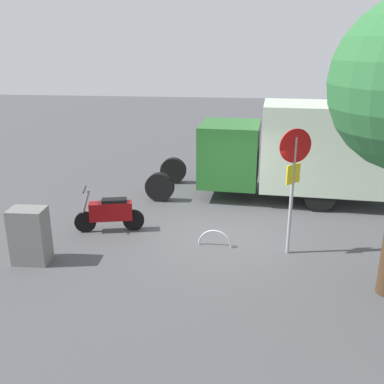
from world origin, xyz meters
name	(u,v)px	position (x,y,z in m)	size (l,w,h in m)	color
ground_plane	(227,234)	(0.00, 0.00, 0.00)	(60.00, 60.00, 0.00)	#47474A
box_truck_near	(303,148)	(-2.16, -2.97, 1.65)	(7.98, 2.71, 3.02)	black
motorcycle	(110,212)	(3.05, 0.14, 0.52)	(1.79, 0.69, 1.20)	black
stop_sign	(293,173)	(-1.45, 0.92, 1.98)	(0.71, 0.33, 2.97)	#9E9EA3
utility_cabinet	(30,236)	(4.33, 2.03, 0.64)	(0.78, 0.55, 1.28)	slate
bike_rack_hoop	(215,246)	(0.28, 0.74, 0.00)	(0.85, 0.85, 0.05)	#B7B7BC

